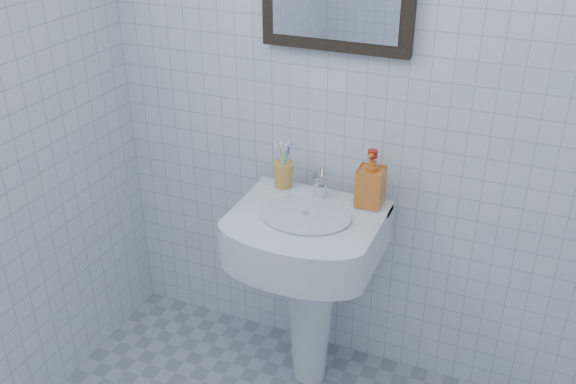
% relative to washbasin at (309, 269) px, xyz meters
% --- Properties ---
extents(wall_back, '(2.20, 0.02, 2.50)m').
position_rel_washbasin_xyz_m(wall_back, '(0.25, 0.22, 0.74)').
color(wall_back, silver).
rests_on(wall_back, ground).
extents(washbasin, '(0.49, 0.36, 0.76)m').
position_rel_washbasin_xyz_m(washbasin, '(0.00, 0.00, 0.00)').
color(washbasin, silver).
rests_on(washbasin, ground).
extents(faucet, '(0.05, 0.10, 0.11)m').
position_rel_washbasin_xyz_m(faucet, '(0.00, 0.09, 0.29)').
color(faucet, silver).
rests_on(faucet, washbasin).
extents(toothbrush_cup, '(0.10, 0.10, 0.09)m').
position_rel_washbasin_xyz_m(toothbrush_cup, '(-0.15, 0.11, 0.29)').
color(toothbrush_cup, gold).
rests_on(toothbrush_cup, washbasin).
extents(soap_dispenser, '(0.09, 0.09, 0.20)m').
position_rel_washbasin_xyz_m(soap_dispenser, '(0.17, 0.11, 0.34)').
color(soap_dispenser, '#C44B13').
rests_on(soap_dispenser, washbasin).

